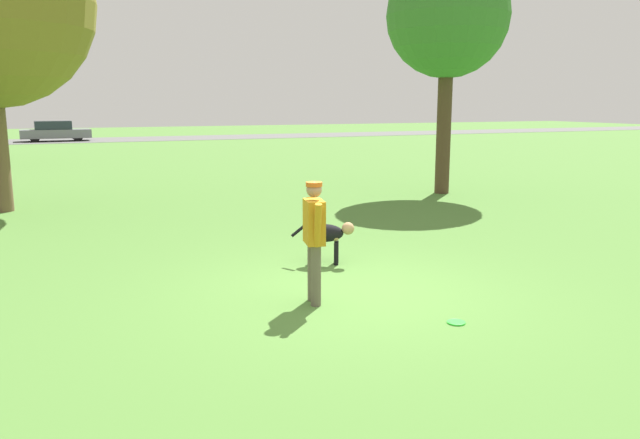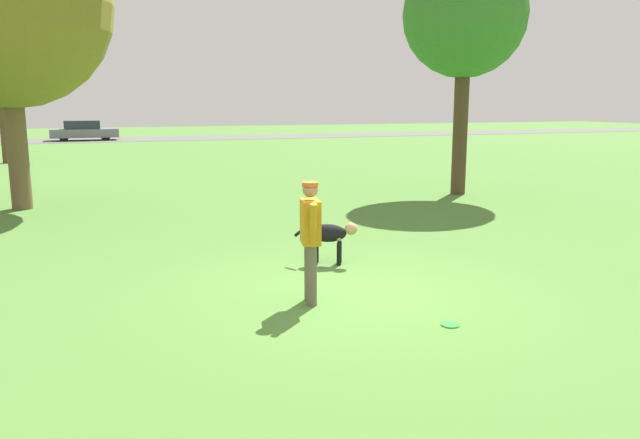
# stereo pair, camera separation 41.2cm
# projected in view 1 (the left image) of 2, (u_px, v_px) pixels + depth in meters

# --- Properties ---
(ground_plane) EXTENTS (120.00, 120.00, 0.00)m
(ground_plane) POSITION_uv_depth(u_px,v_px,m) (349.00, 293.00, 8.38)
(ground_plane) COLOR #4C7A33
(far_road_strip) EXTENTS (120.00, 6.00, 0.01)m
(far_road_strip) POSITION_uv_depth(u_px,v_px,m) (107.00, 140.00, 42.56)
(far_road_strip) COLOR #5B5B59
(far_road_strip) RESTS_ON ground_plane
(person) EXTENTS (0.29, 0.65, 1.56)m
(person) POSITION_uv_depth(u_px,v_px,m) (314.00, 233.00, 7.80)
(person) COLOR #665B4C
(person) RESTS_ON ground_plane
(dog) EXTENTS (0.95, 0.55, 0.67)m
(dog) POSITION_uv_depth(u_px,v_px,m) (328.00, 235.00, 9.81)
(dog) COLOR black
(dog) RESTS_ON ground_plane
(frisbee) EXTENTS (0.22, 0.22, 0.02)m
(frisbee) POSITION_uv_depth(u_px,v_px,m) (456.00, 322.00, 7.23)
(frisbee) COLOR #33D838
(frisbee) RESTS_ON ground_plane
(tree_near_right) EXTENTS (3.31, 3.31, 6.47)m
(tree_near_right) POSITION_uv_depth(u_px,v_px,m) (448.00, 17.00, 16.74)
(tree_near_right) COLOR #4C3826
(tree_near_right) RESTS_ON ground_plane
(parked_car_grey) EXTENTS (4.37, 1.96, 1.33)m
(parked_car_grey) POSITION_uv_depth(u_px,v_px,m) (55.00, 131.00, 40.89)
(parked_car_grey) COLOR slate
(parked_car_grey) RESTS_ON ground_plane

